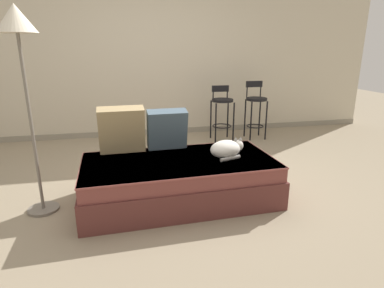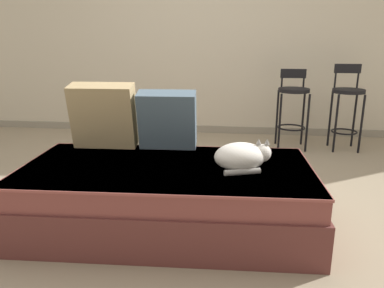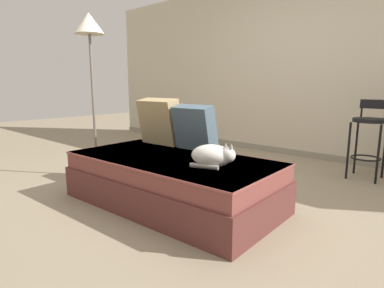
# 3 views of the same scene
# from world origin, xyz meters

# --- Properties ---
(ground_plane) EXTENTS (16.00, 16.00, 0.00)m
(ground_plane) POSITION_xyz_m (0.00, 0.00, 0.00)
(ground_plane) COLOR gray
(ground_plane) RESTS_ON ground
(wall_back_panel) EXTENTS (8.00, 0.10, 2.60)m
(wall_back_panel) POSITION_xyz_m (0.00, 2.25, 1.30)
(wall_back_panel) COLOR beige
(wall_back_panel) RESTS_ON ground
(wall_baseboard_trim) EXTENTS (8.00, 0.02, 0.09)m
(wall_baseboard_trim) POSITION_xyz_m (0.00, 2.20, 0.04)
(wall_baseboard_trim) COLOR gray
(wall_baseboard_trim) RESTS_ON ground
(couch) EXTENTS (1.90, 1.02, 0.42)m
(couch) POSITION_xyz_m (0.00, -0.40, 0.22)
(couch) COLOR brown
(couch) RESTS_ON ground
(throw_pillow_corner) EXTENTS (0.47, 0.26, 0.48)m
(throw_pillow_corner) POSITION_xyz_m (-0.53, -0.05, 0.66)
(throw_pillow_corner) COLOR tan
(throw_pillow_corner) RESTS_ON couch
(throw_pillow_middle) EXTENTS (0.42, 0.24, 0.43)m
(throw_pillow_middle) POSITION_xyz_m (-0.06, -0.03, 0.64)
(throw_pillow_middle) COLOR #4C6070
(throw_pillow_middle) RESTS_ON couch
(cat) EXTENTS (0.38, 0.33, 0.20)m
(cat) POSITION_xyz_m (0.47, -0.42, 0.51)
(cat) COLOR white
(cat) RESTS_ON couch
(bar_stool_near_window) EXTENTS (0.34, 0.34, 0.88)m
(bar_stool_near_window) POSITION_xyz_m (1.06, 1.61, 0.53)
(bar_stool_near_window) COLOR black
(bar_stool_near_window) RESTS_ON ground
(floor_lamp) EXTENTS (0.32, 0.32, 1.79)m
(floor_lamp) POSITION_xyz_m (-1.28, -0.35, 1.52)
(floor_lamp) COLOR slate
(floor_lamp) RESTS_ON ground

